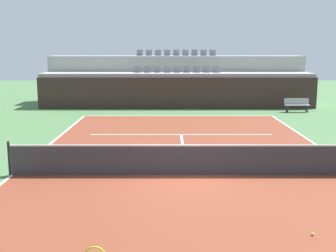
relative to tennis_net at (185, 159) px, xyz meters
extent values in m
plane|color=#477042|center=(0.00, 0.00, -0.51)|extent=(80.00, 80.00, 0.00)
cube|color=brown|center=(0.00, 0.00, -0.50)|extent=(11.00, 24.00, 0.01)
cube|color=white|center=(0.00, 11.95, -0.50)|extent=(11.00, 0.10, 0.00)
cube|color=white|center=(-5.45, 0.00, -0.50)|extent=(0.10, 24.00, 0.00)
cube|color=white|center=(0.00, 6.40, -0.50)|extent=(8.26, 0.10, 0.00)
cube|color=white|center=(0.00, 3.20, -0.50)|extent=(0.10, 6.40, 0.00)
cube|color=#33231E|center=(0.00, 15.11, 0.50)|extent=(18.06, 0.30, 2.02)
cube|color=#9E9E99|center=(0.00, 16.46, 0.62)|extent=(18.06, 2.40, 2.25)
cube|color=#9E9E99|center=(0.00, 18.86, 1.16)|extent=(18.06, 2.40, 3.34)
cube|color=slate|center=(-2.65, 16.46, 1.76)|extent=(0.44, 0.44, 0.04)
cube|color=slate|center=(-2.65, 16.66, 1.98)|extent=(0.44, 0.04, 0.40)
cube|color=slate|center=(-1.99, 16.46, 1.76)|extent=(0.44, 0.44, 0.04)
cube|color=slate|center=(-1.99, 16.66, 1.98)|extent=(0.44, 0.04, 0.40)
cube|color=slate|center=(-1.33, 16.46, 1.76)|extent=(0.44, 0.44, 0.04)
cube|color=slate|center=(-1.33, 16.66, 1.98)|extent=(0.44, 0.04, 0.40)
cube|color=slate|center=(-0.66, 16.46, 1.76)|extent=(0.44, 0.44, 0.04)
cube|color=slate|center=(-0.66, 16.66, 1.98)|extent=(0.44, 0.04, 0.40)
cube|color=slate|center=(0.00, 16.46, 1.76)|extent=(0.44, 0.44, 0.04)
cube|color=slate|center=(0.00, 16.66, 1.98)|extent=(0.44, 0.04, 0.40)
cube|color=slate|center=(0.66, 16.46, 1.76)|extent=(0.44, 0.44, 0.04)
cube|color=slate|center=(0.66, 16.66, 1.98)|extent=(0.44, 0.04, 0.40)
cube|color=slate|center=(1.33, 16.46, 1.76)|extent=(0.44, 0.44, 0.04)
cube|color=slate|center=(1.33, 16.66, 1.98)|extent=(0.44, 0.04, 0.40)
cube|color=slate|center=(1.99, 16.46, 1.76)|extent=(0.44, 0.44, 0.04)
cube|color=slate|center=(1.99, 16.66, 1.98)|extent=(0.44, 0.04, 0.40)
cube|color=slate|center=(2.65, 16.46, 1.76)|extent=(0.44, 0.44, 0.04)
cube|color=slate|center=(2.65, 16.66, 1.98)|extent=(0.44, 0.04, 0.40)
cube|color=slate|center=(-2.65, 18.86, 2.85)|extent=(0.44, 0.44, 0.04)
cube|color=slate|center=(-2.65, 19.06, 3.07)|extent=(0.44, 0.04, 0.40)
cube|color=slate|center=(-1.99, 18.86, 2.85)|extent=(0.44, 0.44, 0.04)
cube|color=slate|center=(-1.99, 19.06, 3.07)|extent=(0.44, 0.04, 0.40)
cube|color=slate|center=(-1.33, 18.86, 2.85)|extent=(0.44, 0.44, 0.04)
cube|color=slate|center=(-1.33, 19.06, 3.07)|extent=(0.44, 0.04, 0.40)
cube|color=slate|center=(-0.66, 18.86, 2.85)|extent=(0.44, 0.44, 0.04)
cube|color=slate|center=(-0.66, 19.06, 3.07)|extent=(0.44, 0.04, 0.40)
cube|color=slate|center=(0.00, 18.86, 2.85)|extent=(0.44, 0.44, 0.04)
cube|color=slate|center=(0.00, 19.06, 3.07)|extent=(0.44, 0.04, 0.40)
cube|color=slate|center=(0.66, 18.86, 2.85)|extent=(0.44, 0.44, 0.04)
cube|color=slate|center=(0.66, 19.06, 3.07)|extent=(0.44, 0.04, 0.40)
cube|color=slate|center=(1.33, 18.86, 2.85)|extent=(0.44, 0.44, 0.04)
cube|color=slate|center=(1.33, 19.06, 3.07)|extent=(0.44, 0.04, 0.40)
cube|color=slate|center=(1.99, 18.86, 2.85)|extent=(0.44, 0.44, 0.04)
cube|color=slate|center=(1.99, 19.06, 3.07)|extent=(0.44, 0.04, 0.40)
cube|color=slate|center=(2.65, 18.86, 2.85)|extent=(0.44, 0.44, 0.04)
cube|color=slate|center=(2.65, 19.06, 3.07)|extent=(0.44, 0.04, 0.40)
cylinder|color=black|center=(-5.50, 0.00, 0.04)|extent=(0.08, 0.08, 1.07)
cube|color=#333338|center=(0.00, 0.00, -0.04)|extent=(10.90, 0.02, 0.92)
cube|color=white|center=(0.00, 0.00, 0.45)|extent=(10.90, 0.04, 0.05)
cube|color=#99999E|center=(7.32, 13.43, -0.06)|extent=(1.50, 0.40, 0.05)
cube|color=#99999E|center=(7.32, 13.61, 0.16)|extent=(1.50, 0.04, 0.36)
cube|color=#2D2D33|center=(6.72, 13.29, -0.30)|extent=(0.06, 0.06, 0.42)
cube|color=#2D2D33|center=(7.92, 13.29, -0.30)|extent=(0.06, 0.06, 0.42)
cube|color=#2D2D33|center=(6.72, 13.57, -0.30)|extent=(0.06, 0.06, 0.42)
cube|color=#2D2D33|center=(7.92, 13.57, -0.30)|extent=(0.06, 0.06, 0.42)
sphere|color=#CCE033|center=(2.45, -4.42, -0.47)|extent=(0.07, 0.07, 0.07)
camera|label=1|loc=(-0.60, -13.02, 3.39)|focal=46.55mm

